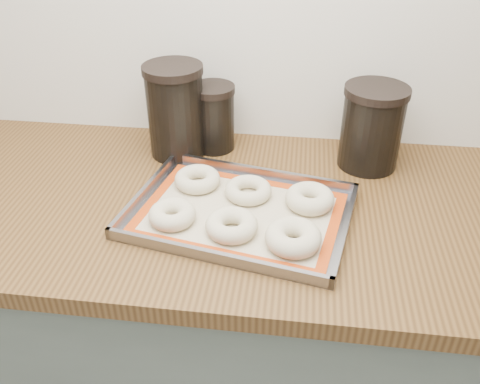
# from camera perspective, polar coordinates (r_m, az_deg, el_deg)

# --- Properties ---
(cabinet) EXTENTS (3.00, 0.65, 0.86)m
(cabinet) POSITION_cam_1_polar(r_m,az_deg,el_deg) (1.46, 3.15, -16.58)
(cabinet) COLOR #5B675B
(cabinet) RESTS_ON floor
(countertop) EXTENTS (3.06, 0.68, 0.04)m
(countertop) POSITION_cam_1_polar(r_m,az_deg,el_deg) (1.15, 3.84, -2.05)
(countertop) COLOR brown
(countertop) RESTS_ON cabinet
(baking_tray) EXTENTS (0.52, 0.41, 0.03)m
(baking_tray) POSITION_cam_1_polar(r_m,az_deg,el_deg) (1.09, 0.00, -2.32)
(baking_tray) COLOR gray
(baking_tray) RESTS_ON countertop
(baking_mat) EXTENTS (0.47, 0.37, 0.00)m
(baking_mat) POSITION_cam_1_polar(r_m,az_deg,el_deg) (1.09, 0.00, -2.40)
(baking_mat) COLOR #C6B793
(baking_mat) RESTS_ON baking_tray
(bagel_front_left) EXTENTS (0.11, 0.11, 0.04)m
(bagel_front_left) POSITION_cam_1_polar(r_m,az_deg,el_deg) (1.07, -7.62, -2.52)
(bagel_front_left) COLOR beige
(bagel_front_left) RESTS_ON baking_mat
(bagel_front_mid) EXTENTS (0.13, 0.13, 0.04)m
(bagel_front_mid) POSITION_cam_1_polar(r_m,az_deg,el_deg) (1.03, -0.94, -3.76)
(bagel_front_mid) COLOR beige
(bagel_front_mid) RESTS_ON baking_mat
(bagel_front_right) EXTENTS (0.15, 0.15, 0.04)m
(bagel_front_right) POSITION_cam_1_polar(r_m,az_deg,el_deg) (1.00, 5.99, -5.10)
(bagel_front_right) COLOR beige
(bagel_front_right) RESTS_ON baking_mat
(bagel_back_left) EXTENTS (0.12, 0.12, 0.03)m
(bagel_back_left) POSITION_cam_1_polar(r_m,az_deg,el_deg) (1.18, -4.81, 1.44)
(bagel_back_left) COLOR beige
(bagel_back_left) RESTS_ON baking_mat
(bagel_back_mid) EXTENTS (0.13, 0.13, 0.03)m
(bagel_back_mid) POSITION_cam_1_polar(r_m,az_deg,el_deg) (1.14, 0.93, 0.20)
(bagel_back_mid) COLOR beige
(bagel_back_mid) RESTS_ON baking_mat
(bagel_back_right) EXTENTS (0.12, 0.12, 0.04)m
(bagel_back_right) POSITION_cam_1_polar(r_m,az_deg,el_deg) (1.11, 7.84, -0.73)
(bagel_back_right) COLOR beige
(bagel_back_right) RESTS_ON baking_mat
(canister_left) EXTENTS (0.15, 0.15, 0.23)m
(canister_left) POSITION_cam_1_polar(r_m,az_deg,el_deg) (1.29, -7.26, 9.06)
(canister_left) COLOR black
(canister_left) RESTS_ON countertop
(canister_mid) EXTENTS (0.11, 0.11, 0.17)m
(canister_mid) POSITION_cam_1_polar(r_m,az_deg,el_deg) (1.32, -2.99, 8.37)
(canister_mid) COLOR black
(canister_mid) RESTS_ON countertop
(canister_right) EXTENTS (0.15, 0.15, 0.20)m
(canister_right) POSITION_cam_1_polar(r_m,az_deg,el_deg) (1.27, 14.57, 7.07)
(canister_right) COLOR black
(canister_right) RESTS_ON countertop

